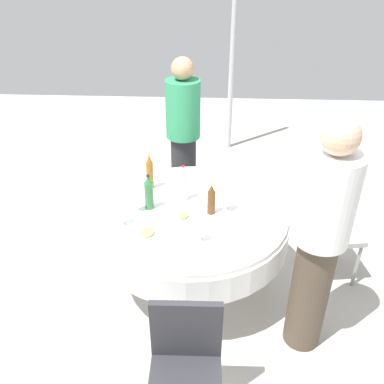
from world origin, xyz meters
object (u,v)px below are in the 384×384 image
(dining_table, at_px, (192,226))
(bottle_green_south, at_px, (149,193))
(wine_glass_right, at_px, (137,198))
(chair_mid, at_px, (326,226))
(wine_glass_east, at_px, (122,213))
(bottle_amber_near, at_px, (150,172))
(bottle_brown_inner, at_px, (211,199))
(bottle_clear_north, at_px, (183,184))
(person_south, at_px, (320,240))
(wine_glass_mid, at_px, (227,198))
(plate_far, at_px, (148,234))
(plate_left, at_px, (225,185))
(person_near, at_px, (183,135))
(wine_glass_north, at_px, (200,229))
(chair_right, at_px, (186,363))
(plate_west, at_px, (183,217))

(dining_table, bearing_deg, bottle_green_south, 86.96)
(wine_glass_right, relative_size, chair_mid, 0.18)
(dining_table, relative_size, wine_glass_east, 11.16)
(dining_table, height_order, bottle_amber_near, bottle_amber_near)
(bottle_brown_inner, bearing_deg, bottle_clear_north, 51.06)
(wine_glass_east, bearing_deg, person_south, -104.02)
(wine_glass_mid, distance_m, plate_far, 0.67)
(bottle_green_south, height_order, wine_glass_east, bottle_green_south)
(dining_table, height_order, wine_glass_east, wine_glass_east)
(plate_left, xyz_separation_m, person_near, (0.80, 0.41, 0.10))
(bottle_amber_near, xyz_separation_m, wine_glass_east, (-0.54, 0.13, -0.05))
(person_near, bearing_deg, wine_glass_right, -109.45)
(bottle_brown_inner, height_order, wine_glass_north, bottle_brown_inner)
(wine_glass_north, distance_m, chair_right, 0.87)
(bottle_clear_north, bearing_deg, plate_west, -177.52)
(wine_glass_mid, xyz_separation_m, plate_far, (-0.35, 0.56, -0.10))
(bottle_amber_near, height_order, chair_right, bottle_amber_near)
(bottle_clear_north, xyz_separation_m, person_near, (1.05, 0.08, -0.03))
(dining_table, bearing_deg, wine_glass_east, 113.13)
(bottle_green_south, height_order, wine_glass_mid, bottle_green_south)
(bottle_brown_inner, bearing_deg, dining_table, 79.28)
(plate_far, bearing_deg, plate_left, -36.93)
(bottle_green_south, relative_size, chair_mid, 0.33)
(chair_right, bearing_deg, bottle_clear_north, -86.94)
(dining_table, distance_m, plate_west, 0.20)
(bottle_brown_inner, xyz_separation_m, wine_glass_east, (-0.18, 0.64, -0.02))
(plate_west, xyz_separation_m, chair_right, (-1.08, -0.09, -0.23))
(bottle_green_south, height_order, wine_glass_north, bottle_green_south)
(bottle_clear_north, bearing_deg, bottle_green_south, 117.80)
(chair_mid, bearing_deg, plate_far, -78.91)
(bottle_brown_inner, bearing_deg, wine_glass_right, 90.27)
(wine_glass_north, bearing_deg, wine_glass_east, 73.89)
(bottle_green_south, distance_m, plate_west, 0.32)
(bottle_amber_near, xyz_separation_m, person_south, (-0.87, -1.20, 0.02))
(bottle_brown_inner, xyz_separation_m, plate_west, (-0.08, 0.21, -0.11))
(bottle_clear_north, distance_m, wine_glass_east, 0.56)
(bottle_green_south, relative_size, plate_west, 1.27)
(wine_glass_north, bearing_deg, bottle_brown_inner, -11.02)
(plate_far, bearing_deg, bottle_clear_north, -24.26)
(bottle_green_south, height_order, bottle_clear_north, bottle_clear_north)
(plate_far, xyz_separation_m, chair_mid, (0.50, -1.39, -0.23))
(plate_west, bearing_deg, chair_mid, -76.71)
(bottle_clear_north, relative_size, wine_glass_mid, 2.01)
(bottle_brown_inner, distance_m, chair_right, 1.22)
(wine_glass_right, bearing_deg, plate_far, -157.51)
(wine_glass_right, bearing_deg, plate_left, -57.49)
(wine_glass_right, bearing_deg, plate_west, -102.24)
(bottle_clear_north, height_order, plate_far, bottle_clear_north)
(plate_left, relative_size, chair_mid, 0.24)
(dining_table, relative_size, wine_glass_mid, 9.81)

